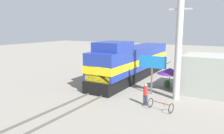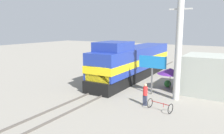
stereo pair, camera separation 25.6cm
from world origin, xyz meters
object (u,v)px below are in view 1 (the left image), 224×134
at_px(utility_pole, 178,49).
at_px(bicycle, 160,105).
at_px(vendor_umbrella, 170,71).
at_px(locomotive, 132,62).
at_px(person_bystander, 146,94).
at_px(billboard_sign, 152,65).

relative_size(utility_pole, bicycle, 4.49).
bearing_deg(vendor_umbrella, locomotive, 154.63).
height_order(locomotive, vendor_umbrella, locomotive).
distance_m(vendor_umbrella, person_bystander, 5.55).
relative_size(utility_pole, vendor_umbrella, 3.34).
relative_size(locomotive, vendor_umbrella, 6.57).
relative_size(billboard_sign, person_bystander, 2.00).
relative_size(locomotive, person_bystander, 9.47).
distance_m(utility_pole, vendor_umbrella, 3.86).
relative_size(utility_pole, billboard_sign, 2.41).
distance_m(utility_pole, person_bystander, 4.65).
bearing_deg(person_bystander, utility_pole, 58.47).
distance_m(locomotive, utility_pole, 8.61).
bearing_deg(billboard_sign, utility_pole, -8.00).
bearing_deg(vendor_umbrella, billboard_sign, -113.09).
xyz_separation_m(utility_pole, bicycle, (-0.34, -3.21, -3.92)).
xyz_separation_m(locomotive, person_bystander, (4.81, -7.93, -1.06)).
relative_size(billboard_sign, bicycle, 1.86).
relative_size(vendor_umbrella, person_bystander, 1.44).
height_order(locomotive, billboard_sign, locomotive).
relative_size(locomotive, billboard_sign, 4.74).
bearing_deg(bicycle, vendor_umbrella, 22.20).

